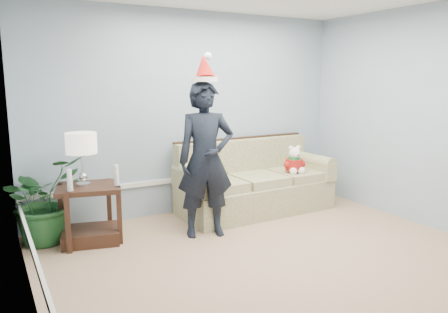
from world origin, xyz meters
name	(u,v)px	position (x,y,z in m)	size (l,w,h in m)	color
room_shell	(315,133)	(0.00, 0.00, 1.35)	(4.54, 5.04, 2.74)	tan
wainscot_trim	(143,216)	(-1.18, 1.18, 0.45)	(4.49, 4.99, 0.06)	white
sofa	(253,185)	(0.72, 2.06, 0.35)	(2.13, 0.96, 0.99)	#52612E
side_table	(90,220)	(-1.54, 1.92, 0.25)	(0.79, 0.71, 0.65)	#3C2016
table_lamp	(81,145)	(-1.59, 1.93, 1.10)	(0.33, 0.33, 0.59)	silver
candle_pair	(94,178)	(-1.51, 1.77, 0.76)	(0.55, 0.06, 0.23)	silver
houseplant	(43,200)	(-1.99, 2.17, 0.48)	(0.87, 0.75, 0.96)	#1F5326
man	(206,160)	(-0.30, 1.50, 0.89)	(0.65, 0.43, 1.79)	black
santa_hat	(204,69)	(-0.30, 1.52, 1.91)	(0.32, 0.35, 0.33)	white
teddy_bear	(295,163)	(1.24, 1.82, 0.66)	(0.28, 0.29, 0.39)	white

